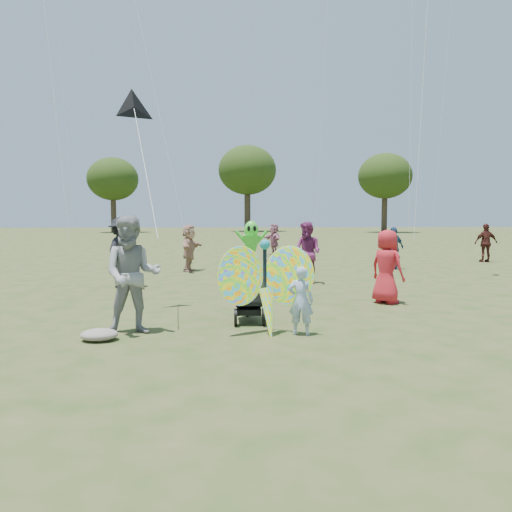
{
  "coord_description": "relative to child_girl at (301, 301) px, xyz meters",
  "views": [
    {
      "loc": [
        -0.79,
        -8.11,
        1.86
      ],
      "look_at": [
        -0.2,
        1.5,
        1.1
      ],
      "focal_mm": 35.0,
      "sensor_mm": 36.0,
      "label": 1
    }
  ],
  "objects": [
    {
      "name": "ground",
      "position": [
        -0.39,
        0.42,
        -0.54
      ],
      "size": [
        160.0,
        160.0,
        0.0
      ],
      "primitive_type": "plane",
      "color": "#51592B",
      "rests_on": "ground"
    },
    {
      "name": "child_girl",
      "position": [
        0.0,
        0.0,
        0.0
      ],
      "size": [
        0.45,
        0.35,
        1.09
      ],
      "primitive_type": "imported",
      "rotation": [
        0.0,
        0.0,
        2.89
      ],
      "color": "#96AED4",
      "rests_on": "ground"
    },
    {
      "name": "adult_man",
      "position": [
        -2.65,
        0.25,
        0.4
      ],
      "size": [
        0.97,
        0.79,
        1.88
      ],
      "primitive_type": "imported",
      "rotation": [
        0.0,
        0.0,
        0.08
      ],
      "color": "gray",
      "rests_on": "ground"
    },
    {
      "name": "grey_bag",
      "position": [
        -3.08,
        -0.17,
        -0.45
      ],
      "size": [
        0.56,
        0.46,
        0.18
      ],
      "primitive_type": "ellipsoid",
      "color": "gray",
      "rests_on": "ground"
    },
    {
      "name": "crowd_a",
      "position": [
        2.27,
        2.74,
        0.25
      ],
      "size": [
        0.87,
        0.92,
        1.58
      ],
      "primitive_type": "imported",
      "rotation": [
        0.0,
        0.0,
        2.21
      ],
      "color": "red",
      "rests_on": "ground"
    },
    {
      "name": "crowd_b",
      "position": [
        -3.9,
        5.55,
        0.38
      ],
      "size": [
        0.94,
        1.32,
        1.85
      ],
      "primitive_type": "imported",
      "rotation": [
        0.0,
        0.0,
        1.34
      ],
      "color": "black",
      "rests_on": "ground"
    },
    {
      "name": "crowd_c",
      "position": [
        4.77,
        9.57,
        0.21
      ],
      "size": [
        0.96,
        0.73,
        1.51
      ],
      "primitive_type": "imported",
      "rotation": [
        0.0,
        0.0,
        3.62
      ],
      "color": "#2E5280",
      "rests_on": "ground"
    },
    {
      "name": "crowd_d",
      "position": [
        -2.42,
        9.36,
        0.26
      ],
      "size": [
        0.84,
        1.56,
        1.6
      ],
      "primitive_type": "imported",
      "rotation": [
        0.0,
        0.0,
        1.31
      ],
      "color": "tan",
      "rests_on": "ground"
    },
    {
      "name": "crowd_e",
      "position": [
        1.1,
        6.04,
        0.32
      ],
      "size": [
        1.05,
        1.06,
        1.72
      ],
      "primitive_type": "imported",
      "rotation": [
        0.0,
        0.0,
        5.48
      ],
      "color": "#76275D",
      "rests_on": "ground"
    },
    {
      "name": "crowd_h",
      "position": [
        9.48,
        12.09,
        0.25
      ],
      "size": [
        0.94,
        0.42,
        1.58
      ],
      "primitive_type": "imported",
      "rotation": [
        0.0,
        0.0,
        3.1
      ],
      "color": "#461B17",
      "rests_on": "ground"
    },
    {
      "name": "crowd_j",
      "position": [
        1.16,
        16.27,
        0.22
      ],
      "size": [
        0.96,
        1.49,
        1.54
      ],
      "primitive_type": "imported",
      "rotation": [
        0.0,
        0.0,
        5.1
      ],
      "color": "#A25D79",
      "rests_on": "ground"
    },
    {
      "name": "jogging_stroller",
      "position": [
        -0.77,
        1.1,
        0.07
      ],
      "size": [
        0.54,
        1.06,
        1.09
      ],
      "rotation": [
        0.0,
        0.0,
        -0.03
      ],
      "color": "black",
      "rests_on": "ground"
    },
    {
      "name": "butterfly_kite",
      "position": [
        -0.55,
        0.06,
        0.21
      ],
      "size": [
        1.74,
        0.75,
        1.71
      ],
      "color": "red",
      "rests_on": "ground"
    },
    {
      "name": "delta_kite_rig",
      "position": [
        -2.94,
        2.32,
        3.41
      ],
      "size": [
        1.14,
        2.31,
        2.88
      ],
      "color": "black",
      "rests_on": "ground"
    },
    {
      "name": "alien_kite",
      "position": [
        -0.37,
        7.79,
        0.43
      ],
      "size": [
        1.12,
        0.69,
        1.74
      ],
      "color": "#3ED331",
      "rests_on": "ground"
    },
    {
      "name": "tree_line",
      "position": [
        3.28,
        45.41,
        6.32
      ],
      "size": [
        91.78,
        33.6,
        10.79
      ],
      "color": "#3A2D21",
      "rests_on": "ground"
    }
  ]
}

